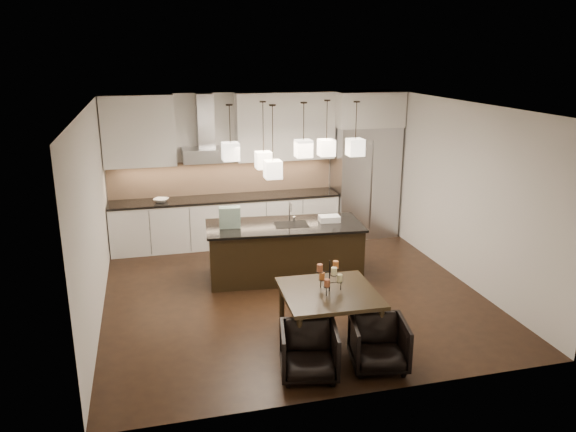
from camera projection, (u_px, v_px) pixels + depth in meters
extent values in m
cube|color=black|center=(291.00, 292.00, 8.55)|extent=(5.50, 5.50, 0.02)
cube|color=white|center=(292.00, 105.00, 7.75)|extent=(5.50, 5.50, 0.02)
cube|color=silver|center=(255.00, 167.00, 10.72)|extent=(5.50, 0.02, 2.80)
cube|color=silver|center=(361.00, 274.00, 5.59)|extent=(5.50, 0.02, 2.80)
cube|color=silver|center=(92.00, 217.00, 7.50)|extent=(0.02, 5.50, 2.80)
cube|color=silver|center=(461.00, 192.00, 8.81)|extent=(0.02, 5.50, 2.80)
cube|color=#B7B7BA|center=(364.00, 181.00, 10.95)|extent=(1.20, 0.72, 2.15)
cube|color=silver|center=(367.00, 109.00, 10.55)|extent=(1.26, 0.72, 0.65)
cube|color=silver|center=(227.00, 222.00, 10.53)|extent=(4.21, 0.62, 0.88)
cube|color=black|center=(226.00, 198.00, 10.40)|extent=(4.21, 0.66, 0.04)
cube|color=tan|center=(223.00, 177.00, 10.59)|extent=(4.21, 0.02, 0.63)
cube|color=silver|center=(138.00, 131.00, 9.82)|extent=(1.25, 0.35, 1.25)
cube|color=silver|center=(285.00, 126.00, 10.45)|extent=(1.85, 0.35, 1.25)
cube|color=#B7B7BA|center=(207.00, 155.00, 10.15)|extent=(0.90, 0.52, 0.24)
cube|color=#B7B7BA|center=(205.00, 121.00, 10.08)|extent=(0.30, 0.28, 0.96)
imported|color=silver|center=(161.00, 200.00, 10.06)|extent=(0.34, 0.34, 0.06)
cube|color=black|center=(284.00, 252.00, 9.03)|extent=(2.47, 1.17, 0.84)
cube|color=black|center=(284.00, 226.00, 8.91)|extent=(2.55, 1.25, 0.04)
cube|color=#1D5031|center=(230.00, 217.00, 8.72)|extent=(0.34, 0.20, 0.33)
cube|color=silver|center=(329.00, 219.00, 9.05)|extent=(0.34, 0.26, 0.10)
cylinder|color=beige|center=(340.00, 278.00, 6.88)|extent=(0.07, 0.07, 0.09)
cylinder|color=#CB6F31|center=(322.00, 276.00, 6.95)|extent=(0.07, 0.07, 0.09)
cylinder|color=#A65534|center=(327.00, 283.00, 6.74)|extent=(0.07, 0.07, 0.09)
cylinder|color=#CB6F31|center=(336.00, 265.00, 6.91)|extent=(0.07, 0.07, 0.09)
cylinder|color=#A65534|center=(320.00, 268.00, 6.81)|extent=(0.07, 0.07, 0.09)
cylinder|color=beige|center=(334.00, 271.00, 6.71)|extent=(0.07, 0.07, 0.09)
imported|color=black|center=(309.00, 352.00, 6.28)|extent=(0.75, 0.76, 0.59)
imported|color=black|center=(379.00, 344.00, 6.45)|extent=(0.74, 0.75, 0.59)
cube|color=beige|center=(231.00, 152.00, 8.19)|extent=(0.24, 0.24, 0.26)
cube|color=beige|center=(264.00, 160.00, 8.73)|extent=(0.24, 0.24, 0.26)
cube|color=beige|center=(303.00, 148.00, 8.51)|extent=(0.24, 0.24, 0.26)
cube|color=beige|center=(326.00, 148.00, 8.91)|extent=(0.24, 0.24, 0.26)
cube|color=beige|center=(355.00, 147.00, 8.68)|extent=(0.24, 0.24, 0.26)
cube|color=beige|center=(273.00, 169.00, 8.21)|extent=(0.24, 0.24, 0.26)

